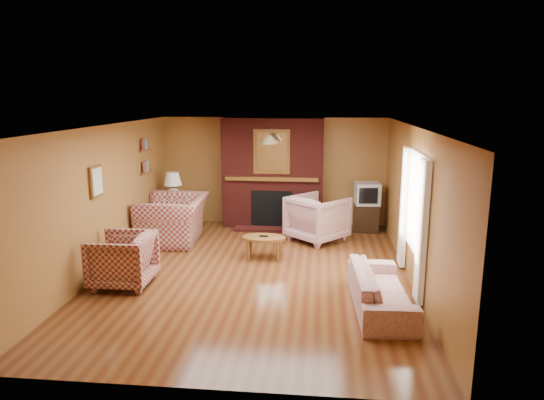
# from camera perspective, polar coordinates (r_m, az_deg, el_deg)

# --- Properties ---
(floor) EXTENTS (6.50, 6.50, 0.00)m
(floor) POSITION_cam_1_polar(r_m,az_deg,el_deg) (8.09, -2.04, -8.61)
(floor) COLOR #4D2410
(floor) RESTS_ON ground
(ceiling) EXTENTS (6.50, 6.50, 0.00)m
(ceiling) POSITION_cam_1_polar(r_m,az_deg,el_deg) (7.58, -2.17, 8.62)
(ceiling) COLOR white
(ceiling) RESTS_ON wall_back
(wall_back) EXTENTS (6.50, 0.00, 6.50)m
(wall_back) POSITION_cam_1_polar(r_m,az_deg,el_deg) (10.92, 0.22, 3.40)
(wall_back) COLOR olive
(wall_back) RESTS_ON floor
(wall_front) EXTENTS (6.50, 0.00, 6.50)m
(wall_front) POSITION_cam_1_polar(r_m,az_deg,el_deg) (4.67, -7.59, -8.88)
(wall_front) COLOR olive
(wall_front) RESTS_ON floor
(wall_left) EXTENTS (0.00, 6.50, 6.50)m
(wall_left) POSITION_cam_1_polar(r_m,az_deg,el_deg) (8.45, -19.14, 0.10)
(wall_left) COLOR olive
(wall_left) RESTS_ON floor
(wall_right) EXTENTS (0.00, 6.50, 6.50)m
(wall_right) POSITION_cam_1_polar(r_m,az_deg,el_deg) (7.81, 16.39, -0.66)
(wall_right) COLOR olive
(wall_right) RESTS_ON floor
(fireplace) EXTENTS (2.20, 0.82, 2.40)m
(fireplace) POSITION_cam_1_polar(r_m,az_deg,el_deg) (10.66, 0.08, 3.08)
(fireplace) COLOR #491410
(fireplace) RESTS_ON floor
(window_right) EXTENTS (0.10, 1.85, 2.00)m
(window_right) POSITION_cam_1_polar(r_m,az_deg,el_deg) (7.63, 16.27, -1.53)
(window_right) COLOR beige
(window_right) RESTS_ON wall_right
(bookshelf) EXTENTS (0.09, 0.55, 0.71)m
(bookshelf) POSITION_cam_1_polar(r_m,az_deg,el_deg) (10.09, -14.54, 4.95)
(bookshelf) COLOR brown
(bookshelf) RESTS_ON wall_left
(botanical_print) EXTENTS (0.05, 0.40, 0.50)m
(botanical_print) POSITION_cam_1_polar(r_m,az_deg,el_deg) (8.11, -19.98, 2.08)
(botanical_print) COLOR brown
(botanical_print) RESTS_ON wall_left
(pendant_light) EXTENTS (0.36, 0.36, 0.48)m
(pendant_light) POSITION_cam_1_polar(r_m,az_deg,el_deg) (9.88, -0.31, 7.14)
(pendant_light) COLOR black
(pendant_light) RESTS_ON ceiling
(plaid_loveseat) EXTENTS (1.30, 1.47, 0.91)m
(plaid_loveseat) POSITION_cam_1_polar(r_m,az_deg,el_deg) (9.83, -11.54, -2.27)
(plaid_loveseat) COLOR maroon
(plaid_loveseat) RESTS_ON floor
(plaid_armchair) EXTENTS (0.91, 0.89, 0.82)m
(plaid_armchair) POSITION_cam_1_polar(r_m,az_deg,el_deg) (7.82, -17.19, -6.74)
(plaid_armchair) COLOR maroon
(plaid_armchair) RESTS_ON floor
(floral_sofa) EXTENTS (0.81, 1.88, 0.54)m
(floral_sofa) POSITION_cam_1_polar(r_m,az_deg,el_deg) (6.93, 12.65, -10.18)
(floral_sofa) COLOR beige
(floral_sofa) RESTS_ON floor
(floral_armchair) EXTENTS (1.41, 1.41, 0.92)m
(floral_armchair) POSITION_cam_1_polar(r_m,az_deg,el_deg) (9.77, 5.37, -2.14)
(floral_armchair) COLOR beige
(floral_armchair) RESTS_ON floor
(coffee_table) EXTENTS (0.78, 0.49, 0.43)m
(coffee_table) POSITION_cam_1_polar(r_m,az_deg,el_deg) (8.66, -0.97, -4.69)
(coffee_table) COLOR brown
(coffee_table) RESTS_ON floor
(side_table) EXTENTS (0.48, 0.48, 0.62)m
(side_table) POSITION_cam_1_polar(r_m,az_deg,el_deg) (10.73, -11.44, -1.85)
(side_table) COLOR brown
(side_table) RESTS_ON floor
(table_lamp) EXTENTS (0.39, 0.39, 0.65)m
(table_lamp) POSITION_cam_1_polar(r_m,az_deg,el_deg) (10.59, -11.59, 1.68)
(table_lamp) COLOR white
(table_lamp) RESTS_ON side_table
(tv_stand) EXTENTS (0.59, 0.54, 0.59)m
(tv_stand) POSITION_cam_1_polar(r_m,az_deg,el_deg) (10.65, 11.03, -2.02)
(tv_stand) COLOR black
(tv_stand) RESTS_ON floor
(crt_tv) EXTENTS (0.54, 0.54, 0.47)m
(crt_tv) POSITION_cam_1_polar(r_m,az_deg,el_deg) (10.53, 11.14, 0.77)
(crt_tv) COLOR #A8AAAF
(crt_tv) RESTS_ON tv_stand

